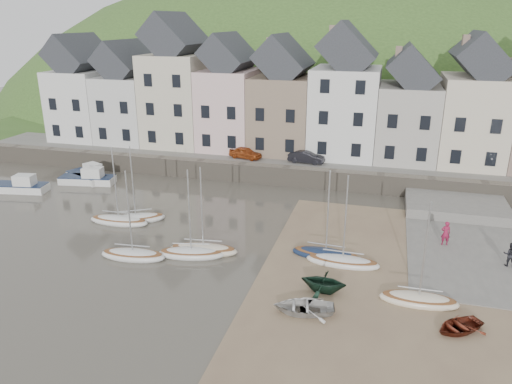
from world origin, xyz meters
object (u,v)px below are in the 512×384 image
(rowboat_red, at_px, (459,326))
(person_red, at_px, (446,233))
(car_left, at_px, (245,153))
(sailboat_0, at_px, (136,218))
(rowboat_green, at_px, (324,281))
(car_right, at_px, (306,157))
(person_dark, at_px, (510,254))
(rowboat_white, at_px, (304,307))

(rowboat_red, xyz_separation_m, person_red, (0.16, 10.36, 0.66))
(rowboat_red, relative_size, car_left, 0.78)
(sailboat_0, distance_m, rowboat_red, 24.45)
(rowboat_green, relative_size, car_right, 0.73)
(person_dark, bearing_deg, rowboat_red, 70.20)
(rowboat_red, distance_m, car_left, 29.53)
(rowboat_white, height_order, rowboat_red, rowboat_white)
(person_dark, bearing_deg, rowboat_white, 41.57)
(rowboat_white, height_order, person_dark, person_dark)
(rowboat_red, height_order, car_right, car_right)
(rowboat_red, height_order, person_dark, person_dark)
(rowboat_red, bearing_deg, person_dark, 116.08)
(rowboat_white, distance_m, person_dark, 14.57)
(rowboat_green, distance_m, car_right, 21.81)
(person_red, height_order, car_right, car_right)
(rowboat_green, height_order, person_red, person_red)
(sailboat_0, height_order, rowboat_white, sailboat_0)
(person_red, bearing_deg, car_left, -44.98)
(sailboat_0, distance_m, rowboat_white, 17.48)
(rowboat_white, height_order, rowboat_green, rowboat_green)
(person_red, xyz_separation_m, person_dark, (3.68, -2.21, -0.07))
(person_red, distance_m, person_dark, 4.30)
(car_left, xyz_separation_m, car_right, (6.30, 0.00, 0.01))
(car_right, bearing_deg, car_left, 95.35)
(rowboat_white, bearing_deg, rowboat_red, 82.50)
(sailboat_0, height_order, person_dark, sailboat_0)
(rowboat_green, bearing_deg, rowboat_red, 78.42)
(rowboat_red, distance_m, car_right, 26.12)
(rowboat_white, relative_size, rowboat_green, 1.26)
(rowboat_red, distance_m, person_red, 10.38)
(person_red, bearing_deg, sailboat_0, -5.70)
(person_dark, bearing_deg, car_left, -28.86)
(car_right, bearing_deg, person_red, -131.39)
(car_left, bearing_deg, rowboat_green, -138.17)
(rowboat_white, bearing_deg, person_dark, 115.48)
(rowboat_white, height_order, car_right, car_right)
(sailboat_0, distance_m, car_right, 18.35)
(rowboat_red, relative_size, person_red, 1.53)
(sailboat_0, bearing_deg, person_dark, -0.97)
(rowboat_red, height_order, person_red, person_red)
(person_red, relative_size, person_dark, 1.08)
(sailboat_0, relative_size, car_left, 1.84)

